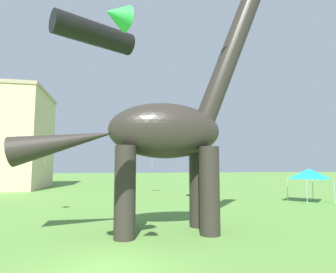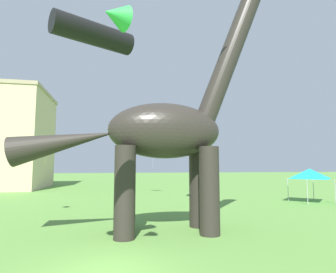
{
  "view_description": "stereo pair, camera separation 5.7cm",
  "coord_description": "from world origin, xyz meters",
  "views": [
    {
      "loc": [
        0.14,
        -9.22,
        3.28
      ],
      "look_at": [
        3.2,
        6.65,
        4.96
      ],
      "focal_mm": 29.91,
      "sensor_mm": 36.0,
      "label": 1
    },
    {
      "loc": [
        0.2,
        -9.23,
        3.28
      ],
      "look_at": [
        3.2,
        6.65,
        4.96
      ],
      "focal_mm": 29.91,
      "sensor_mm": 36.0,
      "label": 2
    }
  ],
  "objects": [
    {
      "name": "dinosaur_sculpture",
      "position": [
        2.61,
        4.72,
        5.05
      ],
      "size": [
        13.36,
        2.83,
        13.97
      ],
      "rotation": [
        0.0,
        0.0,
        0.13
      ],
      "color": "#2D2823",
      "rests_on": "ground_plane"
    },
    {
      "name": "festival_canopy_tent",
      "position": [
        17.59,
        13.49,
        2.54
      ],
      "size": [
        3.15,
        3.15,
        3.0
      ],
      "color": "#B2B2B7",
      "rests_on": "ground_plane"
    },
    {
      "name": "ground_plane",
      "position": [
        0.0,
        0.0,
        0.0
      ],
      "size": [
        240.0,
        240.0,
        0.0
      ],
      "primitive_type": "plane",
      "color": "#5B8E3D"
    },
    {
      "name": "kite_drifting",
      "position": [
        -4.48,
        11.04,
        4.09
      ],
      "size": [
        0.72,
        0.73,
        0.8
      ],
      "color": "pink"
    },
    {
      "name": "kite_high_left",
      "position": [
        -0.38,
        -0.95,
        7.33
      ],
      "size": [
        2.54,
        2.6,
        0.74
      ],
      "color": "black"
    },
    {
      "name": "kite_high_right",
      "position": [
        4.64,
        24.13,
        4.47
      ],
      "size": [
        1.54,
        1.32,
        1.67
      ],
      "color": "red"
    },
    {
      "name": "kite_mid_left",
      "position": [
        7.08,
        15.44,
        6.91
      ],
      "size": [
        1.95,
        2.02,
        0.57
      ],
      "color": "#19B2B7"
    }
  ]
}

